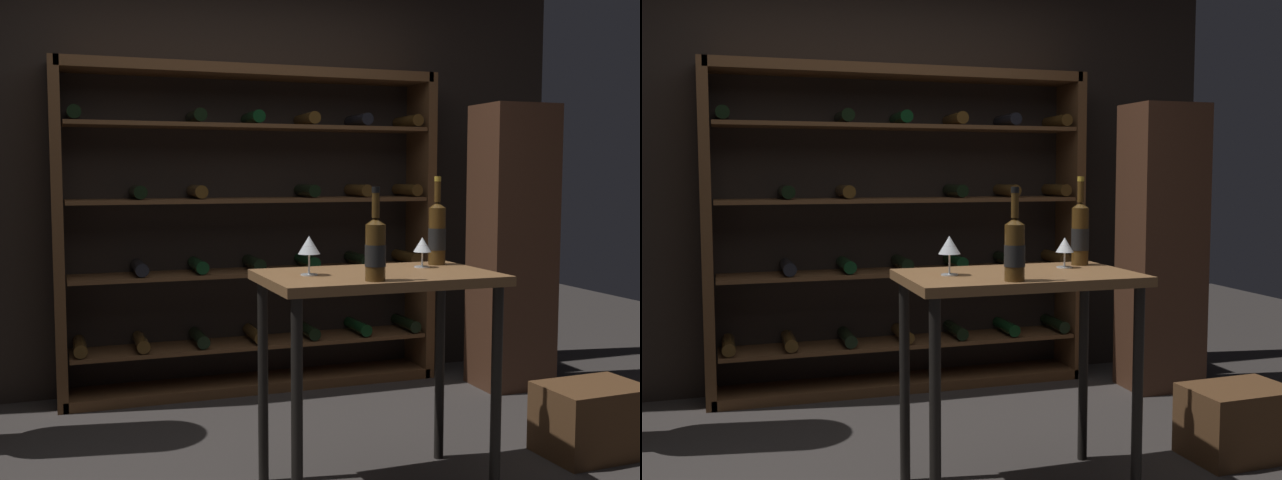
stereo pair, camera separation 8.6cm
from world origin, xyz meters
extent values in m
cube|color=black|center=(0.00, 1.81, 1.33)|extent=(4.78, 0.10, 2.67)
cube|color=brown|center=(-0.89, 1.60, 0.98)|extent=(0.06, 0.32, 1.95)
cube|color=brown|center=(1.36, 1.60, 0.98)|extent=(0.06, 0.32, 1.95)
cube|color=brown|center=(0.24, 1.60, 1.92)|extent=(2.25, 0.32, 0.06)
cube|color=brown|center=(0.24, 1.60, 0.03)|extent=(2.25, 0.32, 0.06)
cube|color=brown|center=(0.24, 1.60, 0.28)|extent=(2.17, 0.32, 0.02)
cylinder|color=#4C3314|center=(-0.79, 1.60, 0.34)|extent=(0.08, 0.30, 0.08)
cylinder|color=#4C3314|center=(-0.45, 1.60, 0.34)|extent=(0.08, 0.30, 0.08)
cylinder|color=black|center=(-0.10, 1.60, 0.34)|extent=(0.08, 0.30, 0.08)
cylinder|color=#4C3314|center=(0.24, 1.60, 0.34)|extent=(0.08, 0.30, 0.08)
cylinder|color=black|center=(0.58, 1.60, 0.34)|extent=(0.08, 0.30, 0.08)
cylinder|color=black|center=(0.92, 1.60, 0.34)|extent=(0.08, 0.30, 0.08)
cylinder|color=black|center=(1.26, 1.60, 0.34)|extent=(0.08, 0.30, 0.08)
cube|color=brown|center=(0.24, 1.60, 0.72)|extent=(2.17, 0.32, 0.02)
cylinder|color=black|center=(-0.45, 1.60, 0.78)|extent=(0.08, 0.30, 0.08)
cylinder|color=black|center=(-0.10, 1.60, 0.78)|extent=(0.08, 0.30, 0.08)
cylinder|color=black|center=(0.24, 1.60, 0.78)|extent=(0.08, 0.30, 0.08)
cylinder|color=black|center=(0.58, 1.60, 0.78)|extent=(0.08, 0.30, 0.08)
cylinder|color=black|center=(0.92, 1.60, 0.78)|extent=(0.08, 0.30, 0.08)
cylinder|color=#4C3314|center=(1.26, 1.60, 0.78)|extent=(0.08, 0.30, 0.08)
cube|color=brown|center=(0.24, 1.60, 1.16)|extent=(2.17, 0.32, 0.02)
cylinder|color=black|center=(-0.45, 1.60, 1.21)|extent=(0.08, 0.30, 0.08)
cylinder|color=#4C3314|center=(-0.10, 1.60, 1.21)|extent=(0.08, 0.30, 0.08)
cylinder|color=black|center=(0.58, 1.60, 1.21)|extent=(0.08, 0.30, 0.08)
cylinder|color=#4C3314|center=(0.92, 1.60, 1.21)|extent=(0.08, 0.30, 0.08)
cylinder|color=#4C3314|center=(1.26, 1.60, 1.21)|extent=(0.08, 0.30, 0.08)
cube|color=brown|center=(0.24, 1.60, 1.60)|extent=(2.17, 0.32, 0.02)
cylinder|color=black|center=(-0.79, 1.60, 1.65)|extent=(0.08, 0.30, 0.08)
cylinder|color=black|center=(-0.10, 1.60, 1.65)|extent=(0.08, 0.30, 0.08)
cylinder|color=black|center=(0.24, 1.60, 1.65)|extent=(0.08, 0.30, 0.08)
cylinder|color=#4C3314|center=(0.58, 1.60, 1.65)|extent=(0.08, 0.30, 0.08)
cylinder|color=black|center=(0.92, 1.60, 1.65)|extent=(0.08, 0.30, 0.08)
cylinder|color=#4C3314|center=(1.26, 1.60, 1.65)|extent=(0.08, 0.30, 0.08)
cube|color=brown|center=(0.33, -0.05, 0.90)|extent=(0.94, 0.57, 0.04)
cylinder|color=black|center=(-0.09, -0.29, 0.44)|extent=(0.04, 0.04, 0.88)
cylinder|color=black|center=(0.75, -0.29, 0.44)|extent=(0.04, 0.04, 0.88)
cylinder|color=black|center=(-0.09, 0.19, 0.44)|extent=(0.04, 0.04, 0.88)
cylinder|color=black|center=(0.75, 0.19, 0.44)|extent=(0.04, 0.04, 0.88)
cube|color=brown|center=(1.46, -0.01, 0.17)|extent=(0.49, 0.36, 0.33)
cube|color=#4C2D1E|center=(1.76, 1.14, 0.87)|extent=(0.44, 0.36, 1.74)
cylinder|color=#4C3314|center=(0.23, -0.27, 1.02)|extent=(0.08, 0.08, 0.21)
cone|color=#4C3314|center=(0.23, -0.27, 1.14)|extent=(0.08, 0.08, 0.03)
cylinder|color=#4C3314|center=(0.23, -0.27, 1.20)|extent=(0.03, 0.03, 0.10)
cylinder|color=black|center=(0.23, -0.27, 1.26)|extent=(0.03, 0.03, 0.02)
cylinder|color=black|center=(0.23, -0.27, 1.01)|extent=(0.08, 0.08, 0.08)
cylinder|color=#4C3314|center=(0.69, 0.12, 1.04)|extent=(0.08, 0.08, 0.25)
cone|color=#4C3314|center=(0.69, 0.12, 1.18)|extent=(0.08, 0.08, 0.03)
cylinder|color=#4C3314|center=(0.69, 0.12, 1.24)|extent=(0.03, 0.03, 0.09)
cylinder|color=#B7932D|center=(0.69, 0.12, 1.30)|extent=(0.03, 0.03, 0.02)
cylinder|color=black|center=(0.69, 0.12, 1.03)|extent=(0.08, 0.08, 0.10)
cylinder|color=silver|center=(0.58, 0.05, 0.92)|extent=(0.07, 0.07, 0.00)
cylinder|color=silver|center=(0.58, 0.05, 0.95)|extent=(0.01, 0.01, 0.06)
cone|color=silver|center=(0.58, 0.05, 1.02)|extent=(0.08, 0.08, 0.06)
cylinder|color=#590A14|center=(0.58, 0.05, 1.00)|extent=(0.04, 0.04, 0.02)
cylinder|color=silver|center=(0.04, -0.03, 0.92)|extent=(0.07, 0.07, 0.00)
cylinder|color=silver|center=(0.04, -0.03, 0.96)|extent=(0.01, 0.01, 0.08)
cone|color=silver|center=(0.04, -0.03, 1.04)|extent=(0.09, 0.09, 0.07)
cylinder|color=#590A14|center=(0.04, -0.03, 1.02)|extent=(0.05, 0.05, 0.03)
camera|label=1|loc=(-0.92, -2.88, 1.32)|focal=42.86mm
camera|label=2|loc=(-0.83, -2.91, 1.32)|focal=42.86mm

